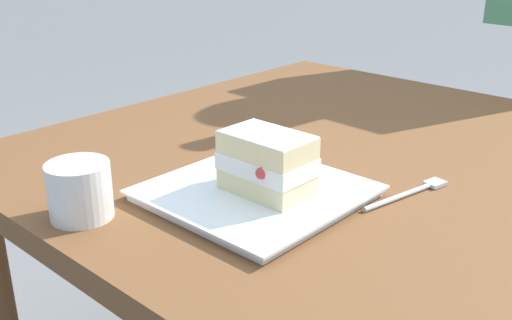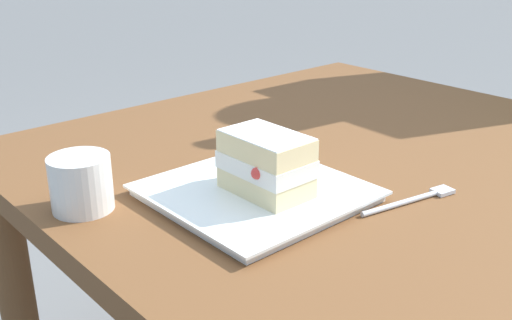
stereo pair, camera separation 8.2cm
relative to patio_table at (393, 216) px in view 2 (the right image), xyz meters
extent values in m
cylinder|color=brown|center=(0.54, -0.48, -0.28)|extent=(0.07, 0.07, 0.67)
cube|color=brown|center=(0.00, 0.00, 0.07)|extent=(1.20, 1.07, 0.04)
cube|color=white|center=(0.06, 0.26, 0.10)|extent=(0.27, 0.27, 0.01)
cube|color=white|center=(0.06, 0.26, 0.11)|extent=(0.28, 0.28, 0.00)
cube|color=beige|center=(0.04, 0.26, 0.12)|extent=(0.13, 0.08, 0.03)
cube|color=white|center=(0.04, 0.26, 0.15)|extent=(0.13, 0.08, 0.03)
sphere|color=red|center=(0.02, 0.22, 0.15)|extent=(0.02, 0.02, 0.02)
sphere|color=red|center=(0.02, 0.30, 0.16)|extent=(0.02, 0.02, 0.02)
cube|color=beige|center=(0.04, 0.26, 0.18)|extent=(0.13, 0.08, 0.03)
cube|color=white|center=(0.04, 0.26, 0.20)|extent=(0.12, 0.08, 0.00)
cylinder|color=silver|center=(-0.09, 0.12, 0.10)|extent=(0.03, 0.14, 0.01)
cube|color=silver|center=(-0.11, 0.04, 0.10)|extent=(0.03, 0.03, 0.01)
cylinder|color=silver|center=(0.20, 0.46, 0.13)|extent=(0.09, 0.09, 0.08)
cylinder|color=black|center=(0.20, 0.46, 0.17)|extent=(0.08, 0.08, 0.00)
camera|label=1|loc=(-0.48, 0.85, 0.47)|focal=42.17mm
camera|label=2|loc=(-0.54, 0.79, 0.47)|focal=42.17mm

